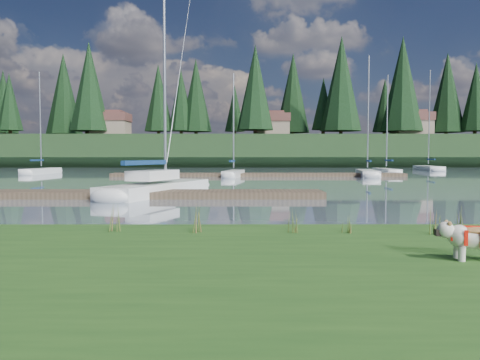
{
  "coord_description": "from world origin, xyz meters",
  "views": [
    {
      "loc": [
        0.27,
        -11.74,
        1.87
      ],
      "look_at": [
        0.3,
        -0.5,
        1.28
      ],
      "focal_mm": 35.0,
      "sensor_mm": 36.0,
      "label": 1
    }
  ],
  "objects": [
    {
      "name": "ground",
      "position": [
        0.0,
        30.0,
        0.0
      ],
      "size": [
        200.0,
        200.0,
        0.0
      ],
      "primitive_type": "plane",
      "color": "gray",
      "rests_on": "ground"
    },
    {
      "name": "bulldog",
      "position": [
        3.67,
        -5.04,
        0.7
      ],
      "size": [
        0.94,
        0.46,
        0.55
      ],
      "rotation": [
        0.0,
        0.0,
        3.0
      ],
      "color": "silver",
      "rests_on": "bank"
    },
    {
      "name": "conifer_2",
      "position": [
        -25.0,
        68.0,
        13.54
      ],
      "size": [
        6.6,
        6.6,
        16.05
      ],
      "color": "#382619",
      "rests_on": "ridge"
    },
    {
      "name": "sailboat_bg_3",
      "position": [
        11.95,
        30.87,
        0.33
      ],
      "size": [
        2.52,
        7.47,
        10.86
      ],
      "rotation": [
        0.0,
        0.0,
        1.42
      ],
      "color": "white",
      "rests_on": "ground"
    },
    {
      "name": "conifer_3",
      "position": [
        -10.0,
        72.0,
        11.74
      ],
      "size": [
        4.84,
        4.84,
        12.25
      ],
      "color": "#382619",
      "rests_on": "ridge"
    },
    {
      "name": "sailboat_bg_2",
      "position": [
        -0.1,
        29.38,
        0.34
      ],
      "size": [
        2.08,
        5.98,
        9.07
      ],
      "rotation": [
        0.0,
        0.0,
        1.41
      ],
      "color": "white",
      "rests_on": "ground"
    },
    {
      "name": "bank",
      "position": [
        0.0,
        -6.0,
        0.17
      ],
      "size": [
        60.0,
        9.0,
        0.35
      ],
      "primitive_type": "cube",
      "color": "#29521B",
      "rests_on": "ground"
    },
    {
      "name": "conifer_4",
      "position": [
        3.0,
        66.0,
        13.09
      ],
      "size": [
        6.16,
        6.16,
        15.1
      ],
      "color": "#382619",
      "rests_on": "ridge"
    },
    {
      "name": "weed_3",
      "position": [
        -2.19,
        -2.49,
        0.61
      ],
      "size": [
        0.17,
        0.14,
        0.61
      ],
      "color": "#475B23",
      "rests_on": "bank"
    },
    {
      "name": "ridge",
      "position": [
        0.0,
        73.0,
        2.5
      ],
      "size": [
        200.0,
        20.0,
        5.0
      ],
      "primitive_type": "cube",
      "color": "#1A3017",
      "rests_on": "ground"
    },
    {
      "name": "conifer_1",
      "position": [
        -40.0,
        71.0,
        11.28
      ],
      "size": [
        4.4,
        4.4,
        11.3
      ],
      "color": "#382619",
      "rests_on": "ridge"
    },
    {
      "name": "dock_far",
      "position": [
        2.0,
        30.0,
        0.15
      ],
      "size": [
        26.0,
        2.2,
        0.3
      ],
      "primitive_type": "cube",
      "color": "#4C3D2C",
      "rests_on": "ground"
    },
    {
      "name": "sailboat_bg_0",
      "position": [
        -19.81,
        36.49,
        0.32
      ],
      "size": [
        1.86,
        7.2,
        10.43
      ],
      "rotation": [
        0.0,
        0.0,
        1.51
      ],
      "color": "white",
      "rests_on": "ground"
    },
    {
      "name": "weed_0",
      "position": [
        -0.58,
        -2.6,
        0.64
      ],
      "size": [
        0.17,
        0.14,
        0.69
      ],
      "color": "#475B23",
      "rests_on": "bank"
    },
    {
      "name": "conifer_6",
      "position": [
        28.0,
        68.0,
        13.99
      ],
      "size": [
        7.04,
        7.04,
        17.0
      ],
      "color": "#382619",
      "rests_on": "ridge"
    },
    {
      "name": "sailboat_bg_4",
      "position": [
        14.98,
        35.27,
        0.33
      ],
      "size": [
        1.43,
        6.66,
        9.93
      ],
      "rotation": [
        0.0,
        0.0,
        1.55
      ],
      "color": "white",
      "rests_on": "ground"
    },
    {
      "name": "mud_lip",
      "position": [
        0.0,
        -1.6,
        0.07
      ],
      "size": [
        60.0,
        0.5,
        0.14
      ],
      "primitive_type": "cube",
      "color": "#33281C",
      "rests_on": "ground"
    },
    {
      "name": "conifer_5",
      "position": [
        15.0,
        70.0,
        10.83
      ],
      "size": [
        3.96,
        3.96,
        10.35
      ],
      "color": "#382619",
      "rests_on": "ridge"
    },
    {
      "name": "weed_5",
      "position": [
        4.58,
        -2.73,
        0.58
      ],
      "size": [
        0.17,
        0.14,
        0.55
      ],
      "color": "#475B23",
      "rests_on": "bank"
    },
    {
      "name": "house_0",
      "position": [
        -22.0,
        70.0,
        7.31
      ],
      "size": [
        6.3,
        5.3,
        4.65
      ],
      "color": "gray",
      "rests_on": "ridge"
    },
    {
      "name": "house_2",
      "position": [
        30.0,
        69.0,
        7.31
      ],
      "size": [
        6.3,
        5.3,
        4.65
      ],
      "color": "gray",
      "rests_on": "ridge"
    },
    {
      "name": "weed_2",
      "position": [
        4.05,
        -2.78,
        0.6
      ],
      "size": [
        0.17,
        0.14,
        0.59
      ],
      "color": "#475B23",
      "rests_on": "bank"
    },
    {
      "name": "house_1",
      "position": [
        6.0,
        71.0,
        7.31
      ],
      "size": [
        6.3,
        5.3,
        4.65
      ],
      "color": "gray",
      "rests_on": "ridge"
    },
    {
      "name": "sailboat_main",
      "position": [
        -3.36,
        11.17,
        0.42
      ],
      "size": [
        4.66,
        9.08,
        12.93
      ],
      "rotation": [
        0.0,
        0.0,
        1.23
      ],
      "color": "white",
      "rests_on": "ground"
    },
    {
      "name": "conifer_7",
      "position": [
        42.0,
        71.0,
        12.19
      ],
      "size": [
        5.28,
        5.28,
        13.2
      ],
      "color": "#382619",
      "rests_on": "ridge"
    },
    {
      "name": "weed_1",
      "position": [
        1.36,
        -2.66,
        0.58
      ],
      "size": [
        0.17,
        0.14,
        0.54
      ],
      "color": "#475B23",
      "rests_on": "bank"
    },
    {
      "name": "dock_near",
      "position": [
        -4.0,
        9.0,
        0.15
      ],
      "size": [
        16.0,
        2.0,
        0.3
      ],
      "primitive_type": "cube",
      "color": "#4C3D2C",
      "rests_on": "ground"
    },
    {
      "name": "sailboat_bg_5",
      "position": [
        24.25,
        47.84,
        0.32
      ],
      "size": [
        2.68,
        9.07,
        12.66
      ],
      "rotation": [
        0.0,
        0.0,
        1.47
      ],
      "color": "white",
      "rests_on": "ground"
    },
    {
      "name": "weed_4",
      "position": [
        2.39,
        -2.65,
        0.5
      ],
      "size": [
        0.17,
        0.14,
        0.36
      ],
      "color": "#475B23",
      "rests_on": "bank"
    }
  ]
}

